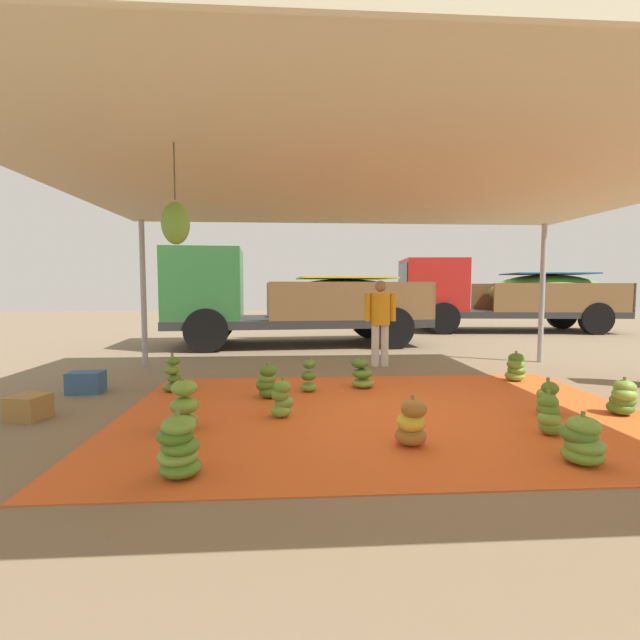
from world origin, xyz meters
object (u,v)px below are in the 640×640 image
at_px(crate_1, 86,382).
at_px(banana_bunch_9, 549,416).
at_px(banana_bunch_10, 173,375).
at_px(banana_bunch_6, 267,383).
at_px(banana_bunch_12, 282,400).
at_px(banana_bunch_1, 623,398).
at_px(cargo_truck_main, 286,298).
at_px(banana_bunch_2, 516,368).
at_px(crate_0, 28,407).
at_px(banana_bunch_8, 582,441).
at_px(worker_0, 380,316).
at_px(banana_bunch_5, 547,399).
at_px(banana_bunch_4, 179,448).
at_px(cargo_truck_far, 501,294).
at_px(banana_bunch_11, 309,377).
at_px(banana_bunch_0, 362,374).
at_px(banana_bunch_7, 412,424).
at_px(banana_bunch_3, 183,407).

bearing_deg(crate_1, banana_bunch_9, -21.62).
distance_m(banana_bunch_9, banana_bunch_10, 4.71).
bearing_deg(banana_bunch_6, banana_bunch_12, -76.70).
distance_m(banana_bunch_1, banana_bunch_10, 5.65).
distance_m(banana_bunch_9, cargo_truck_main, 7.77).
relative_size(banana_bunch_2, crate_1, 1.05).
bearing_deg(crate_0, cargo_truck_main, 66.07).
bearing_deg(cargo_truck_main, banana_bunch_8, -72.23).
bearing_deg(worker_0, banana_bunch_5, -69.11).
distance_m(banana_bunch_8, banana_bunch_10, 4.95).
distance_m(banana_bunch_4, banana_bunch_10, 2.98).
bearing_deg(crate_1, banana_bunch_12, -26.48).
bearing_deg(banana_bunch_10, cargo_truck_far, 43.33).
xyz_separation_m(banana_bunch_9, banana_bunch_10, (-4.21, 2.10, 0.04)).
distance_m(banana_bunch_6, cargo_truck_far, 11.35).
bearing_deg(crate_1, banana_bunch_6, -10.91).
xyz_separation_m(banana_bunch_9, banana_bunch_11, (-2.31, 1.96, 0.02)).
bearing_deg(worker_0, banana_bunch_0, -109.15).
height_order(banana_bunch_2, banana_bunch_5, banana_bunch_2).
distance_m(banana_bunch_8, crate_1, 6.00).
relative_size(banana_bunch_6, banana_bunch_7, 1.01).
xyz_separation_m(banana_bunch_9, crate_0, (-5.49, 0.91, -0.07)).
bearing_deg(banana_bunch_11, banana_bunch_2, 9.09).
xyz_separation_m(banana_bunch_12, crate_1, (-2.75, 1.37, -0.06)).
height_order(banana_bunch_5, banana_bunch_10, banana_bunch_10).
bearing_deg(banana_bunch_5, banana_bunch_12, 177.46).
bearing_deg(banana_bunch_8, cargo_truck_far, 67.33).
bearing_deg(banana_bunch_3, banana_bunch_6, 58.13).
relative_size(cargo_truck_far, crate_1, 15.77).
bearing_deg(banana_bunch_10, banana_bunch_12, -40.57).
bearing_deg(banana_bunch_5, crate_0, 177.39).
distance_m(banana_bunch_0, banana_bunch_7, 2.36).
xyz_separation_m(banana_bunch_4, banana_bunch_10, (-0.79, 2.87, 0.00)).
xyz_separation_m(banana_bunch_5, banana_bunch_10, (-4.57, 1.46, 0.04)).
relative_size(banana_bunch_9, cargo_truck_main, 0.07).
bearing_deg(crate_0, banana_bunch_3, -15.90).
height_order(banana_bunch_1, banana_bunch_3, banana_bunch_3).
xyz_separation_m(banana_bunch_5, cargo_truck_main, (-3.04, 6.58, 0.99)).
relative_size(banana_bunch_12, crate_1, 1.02).
distance_m(banana_bunch_4, crate_1, 3.53).
bearing_deg(banana_bunch_7, banana_bunch_1, 17.08).
bearing_deg(banana_bunch_11, worker_0, 54.71).
relative_size(cargo_truck_far, worker_0, 4.46).
xyz_separation_m(banana_bunch_3, cargo_truck_main, (0.97, 6.83, 0.94)).
xyz_separation_m(banana_bunch_0, banana_bunch_11, (-0.78, -0.18, 0.01)).
bearing_deg(cargo_truck_far, banana_bunch_7, -119.33).
xyz_separation_m(banana_bunch_1, banana_bunch_11, (-3.55, 1.35, 0.02)).
bearing_deg(banana_bunch_1, banana_bunch_7, -162.92).
height_order(banana_bunch_0, banana_bunch_2, banana_bunch_0).
xyz_separation_m(banana_bunch_3, banana_bunch_9, (3.66, -0.39, -0.05)).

